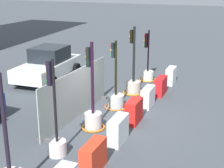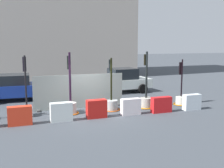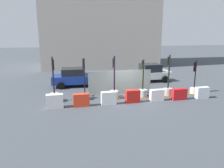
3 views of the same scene
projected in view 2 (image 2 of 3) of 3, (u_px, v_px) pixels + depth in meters
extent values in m
plane|color=#3E444B|center=(93.00, 113.00, 14.51)|extent=(120.00, 120.00, 0.00)
cylinder|color=silver|center=(27.00, 112.00, 13.88)|extent=(0.56, 0.56, 0.46)
cylinder|color=black|center=(26.00, 82.00, 13.65)|extent=(0.08, 0.08, 2.55)
cube|color=black|center=(24.00, 64.00, 13.62)|extent=(0.18, 0.15, 0.72)
sphere|color=red|center=(24.00, 59.00, 13.65)|extent=(0.10, 0.10, 0.10)
sphere|color=orange|center=(24.00, 64.00, 13.69)|extent=(0.10, 0.10, 0.10)
sphere|color=green|center=(24.00, 69.00, 13.72)|extent=(0.10, 0.10, 0.10)
cylinder|color=beige|center=(71.00, 108.00, 14.41)|extent=(0.61, 0.61, 0.59)
cylinder|color=black|center=(70.00, 78.00, 14.17)|extent=(0.11, 0.11, 2.56)
cube|color=black|center=(69.00, 63.00, 14.15)|extent=(0.19, 0.15, 0.68)
sphere|color=red|center=(68.00, 58.00, 14.19)|extent=(0.11, 0.11, 0.11)
sphere|color=orange|center=(68.00, 62.00, 14.22)|extent=(0.11, 0.11, 0.11)
sphere|color=green|center=(68.00, 67.00, 14.26)|extent=(0.11, 0.11, 0.11)
torus|color=orange|center=(71.00, 113.00, 14.45)|extent=(0.84, 0.84, 0.06)
cylinder|color=#ACB3B0|center=(111.00, 105.00, 15.16)|extent=(0.69, 0.69, 0.55)
cylinder|color=black|center=(111.00, 79.00, 14.95)|extent=(0.09, 0.09, 2.27)
cube|color=black|center=(110.00, 65.00, 14.93)|extent=(0.17, 0.14, 0.60)
sphere|color=red|center=(110.00, 61.00, 14.96)|extent=(0.10, 0.10, 0.10)
sphere|color=orange|center=(110.00, 65.00, 14.99)|extent=(0.10, 0.10, 0.10)
sphere|color=green|center=(110.00, 69.00, 15.02)|extent=(0.10, 0.10, 0.10)
torus|color=orange|center=(111.00, 110.00, 15.20)|extent=(0.94, 0.94, 0.05)
cylinder|color=#B1ABA0|center=(146.00, 103.00, 15.76)|extent=(0.70, 0.70, 0.56)
cylinder|color=black|center=(147.00, 75.00, 15.53)|extent=(0.11, 0.11, 2.57)
cube|color=black|center=(146.00, 60.00, 15.51)|extent=(0.18, 0.14, 0.60)
sphere|color=red|center=(145.00, 56.00, 15.55)|extent=(0.11, 0.11, 0.11)
sphere|color=orange|center=(145.00, 60.00, 15.58)|extent=(0.11, 0.11, 0.11)
sphere|color=green|center=(145.00, 63.00, 15.61)|extent=(0.11, 0.11, 0.11)
torus|color=orange|center=(146.00, 107.00, 15.80)|extent=(0.98, 0.98, 0.06)
cylinder|color=silver|center=(181.00, 100.00, 16.49)|extent=(0.63, 0.63, 0.49)
cylinder|color=black|center=(182.00, 78.00, 16.29)|extent=(0.08, 0.08, 2.17)
cube|color=black|center=(181.00, 68.00, 16.31)|extent=(0.19, 0.16, 0.72)
sphere|color=red|center=(180.00, 64.00, 16.36)|extent=(0.11, 0.11, 0.11)
sphere|color=orange|center=(180.00, 68.00, 16.39)|extent=(0.11, 0.11, 0.11)
sphere|color=green|center=(180.00, 72.00, 16.43)|extent=(0.11, 0.11, 0.11)
torus|color=orange|center=(181.00, 104.00, 16.53)|extent=(0.89, 0.89, 0.05)
cube|color=red|center=(20.00, 116.00, 12.43)|extent=(1.05, 0.42, 0.85)
cube|color=silver|center=(61.00, 112.00, 13.02)|extent=(1.02, 0.42, 0.88)
cube|color=red|center=(97.00, 109.00, 13.62)|extent=(0.99, 0.44, 0.89)
cube|color=white|center=(131.00, 107.00, 14.21)|extent=(1.00, 0.39, 0.82)
cube|color=red|center=(161.00, 105.00, 14.67)|extent=(1.09, 0.40, 0.82)
cube|color=silver|center=(192.00, 102.00, 15.21)|extent=(0.98, 0.41, 0.85)
cube|color=navy|center=(17.00, 90.00, 17.71)|extent=(4.26, 1.99, 0.71)
cube|color=black|center=(12.00, 79.00, 17.54)|extent=(2.06, 1.71, 0.62)
cylinder|color=black|center=(38.00, 91.00, 19.09)|extent=(0.62, 0.30, 0.61)
cylinder|color=black|center=(39.00, 97.00, 17.21)|extent=(0.62, 0.30, 0.61)
cube|color=white|center=(120.00, 83.00, 20.33)|extent=(4.57, 2.16, 0.66)
cube|color=black|center=(123.00, 74.00, 20.33)|extent=(1.93, 1.75, 0.76)
cylinder|color=black|center=(107.00, 91.00, 18.96)|extent=(0.68, 0.33, 0.66)
cylinder|color=black|center=(97.00, 87.00, 20.74)|extent=(0.68, 0.33, 0.66)
cylinder|color=black|center=(143.00, 89.00, 20.03)|extent=(0.68, 0.33, 0.66)
cylinder|color=black|center=(130.00, 85.00, 21.81)|extent=(0.68, 0.33, 0.66)
cube|color=#96A09A|center=(80.00, 91.00, 15.51)|extent=(4.99, 0.04, 1.88)
cube|color=#4C4C4C|center=(38.00, 110.00, 14.93)|extent=(0.16, 0.50, 0.10)
cube|color=#4C4C4C|center=(118.00, 104.00, 16.36)|extent=(0.16, 0.50, 0.10)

